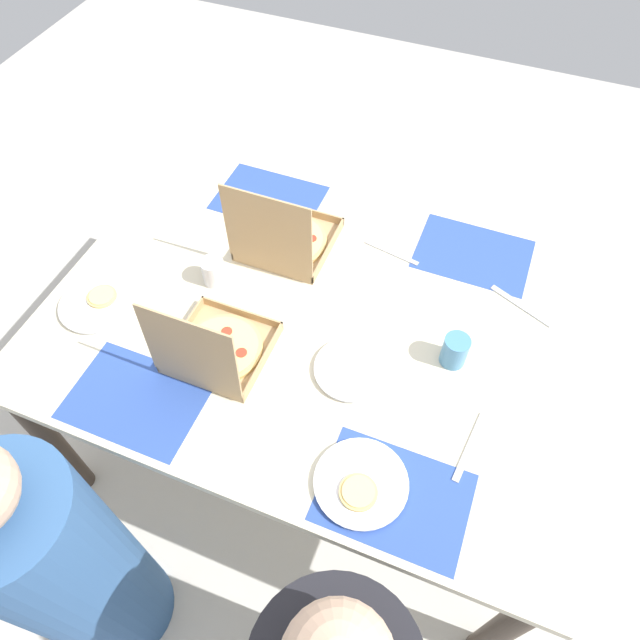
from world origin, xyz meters
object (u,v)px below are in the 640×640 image
Objects in this scene: plate_near_left at (351,370)px; cup_clear_right at (213,271)px; cup_clear_left at (455,351)px; diner_right_seat at (71,568)px; pizza_box_corner_left at (216,349)px; plate_near_right at (97,304)px; plate_middle at (361,484)px; pizza_box_center at (285,239)px.

plate_near_left is 0.53m from cup_clear_right.
cup_clear_left is at bearing -151.10° from plate_near_left.
plate_near_left is at bearing -125.78° from diner_right_seat.
cup_clear_left is (-0.62, -0.24, 0.00)m from pizza_box_corner_left.
pizza_box_corner_left is 0.43m from plate_near_right.
plate_near_right and plate_middle have the same top height.
cup_clear_right is (0.14, -0.25, -0.00)m from pizza_box_corner_left.
cup_clear_right is (-0.28, -0.22, 0.03)m from plate_near_right.
pizza_box_corner_left reaches higher than plate_near_left.
cup_clear_right is at bearing -142.42° from plate_near_right.
cup_clear_right reaches higher than plate_near_right.
plate_near_right is 0.18× the size of diner_right_seat.
plate_near_left is at bearing 28.90° from cup_clear_left.
plate_near_right is 0.95m from plate_middle.
pizza_box_corner_left is 0.38m from plate_near_left.
plate_middle reaches higher than plate_near_left.
pizza_box_center is at bearing -98.18° from diner_right_seat.
cup_clear_right is at bearing -90.21° from diner_right_seat.
cup_clear_right is at bearing -35.39° from plate_middle.
pizza_box_center is at bearing -45.04° from plate_near_left.
pizza_box_corner_left is 1.36× the size of plate_near_right.
pizza_box_center reaches higher than cup_clear_left.
plate_middle is 0.33m from plate_near_left.
plate_near_right is 2.26× the size of cup_clear_left.
pizza_box_corner_left is 0.29m from cup_clear_right.
cup_clear_left is 1.17m from diner_right_seat.
plate_near_right reaches higher than plate_near_left.
pizza_box_center is 0.82m from plate_middle.
cup_clear_left is at bearing 178.86° from cup_clear_right.
plate_middle is at bearing 165.74° from plate_near_right.
pizza_box_corner_left is 1.28× the size of plate_middle.
pizza_box_center is 0.61m from plate_near_right.
cup_clear_right is (0.51, -0.15, 0.04)m from plate_near_left.
plate_middle is 0.78m from cup_clear_right.
cup_clear_left is (-0.25, -0.14, 0.04)m from plate_near_left.
pizza_box_corner_left is at bearing 175.42° from plate_near_right.
plate_near_right is at bearing -4.58° from pizza_box_corner_left.
pizza_box_corner_left is 0.66m from cup_clear_left.
pizza_box_corner_left reaches higher than plate_near_right.
diner_right_seat reaches higher than plate_middle.
cup_clear_left reaches higher than plate_middle.
cup_clear_right is 0.90m from diner_right_seat.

